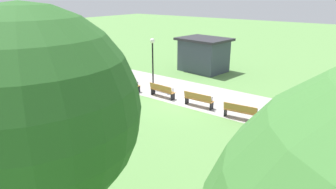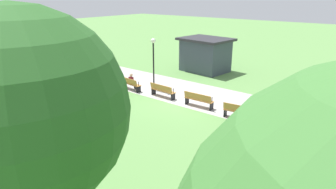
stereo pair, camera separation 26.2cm
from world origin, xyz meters
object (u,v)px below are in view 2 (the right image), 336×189
object	(u,v)px
bench_3	(100,78)
kiosk	(205,54)
bench_0	(15,68)
lamp_post	(153,54)
bench_1	(43,71)
tree_0	(25,112)
bench_2	(71,74)
person_seated	(132,81)
bench_4	(130,83)
bench_5	(162,90)
bench_6	(199,100)
bench_8	(291,128)
bench_7	(240,112)

from	to	relation	value
bench_3	kiosk	world-z (taller)	kiosk
bench_0	lamp_post	bearing A→B (deg)	41.94
bench_1	tree_0	world-z (taller)	tree_0
bench_1	tree_0	bearing A→B (deg)	-9.18
tree_0	lamp_post	xyz separation A→B (m)	(-8.20, 12.60, -1.96)
bench_2	person_seated	distance (m)	5.68
bench_4	bench_5	bearing A→B (deg)	10.96
bench_5	kiosk	size ratio (longest dim) A/B	0.41
lamp_post	bench_3	bearing A→B (deg)	-161.63
bench_3	bench_6	xyz separation A→B (m)	(8.28, 0.63, 0.00)
bench_4	kiosk	bearing A→B (deg)	87.60
bench_1	bench_8	bearing A→B (deg)	24.13
bench_2	lamp_post	size ratio (longest dim) A/B	0.52
bench_7	lamp_post	bearing A→B (deg)	165.60
bench_2	lamp_post	xyz separation A→B (m)	(6.83, 2.00, 2.08)
bench_1	bench_7	xyz separation A→B (m)	(16.39, 1.88, 0.00)
bench_8	kiosk	size ratio (longest dim) A/B	0.42
bench_8	tree_0	world-z (taller)	tree_0
bench_3	bench_1	bearing A→B (deg)	-153.72
bench_5	bench_7	world-z (taller)	same
bench_2	tree_0	xyz separation A→B (m)	(15.02, -10.60, 4.04)
bench_2	bench_4	world-z (taller)	same
bench_7	lamp_post	xyz separation A→B (m)	(-6.91, 0.95, 2.08)
bench_5	bench_7	bearing A→B (deg)	0.01
bench_0	tree_0	distance (m)	22.41
bench_4	kiosk	xyz separation A→B (m)	(1.24, 7.82, 0.98)
bench_1	lamp_post	world-z (taller)	lamp_post
bench_2	kiosk	distance (m)	11.15
bench_6	bench_8	size ratio (longest dim) A/B	0.98
bench_3	bench_5	distance (m)	5.54
bench_2	lamp_post	bearing A→B (deg)	31.69
bench_6	tree_0	distance (m)	13.17
bench_2	bench_6	distance (m)	11.05
kiosk	bench_1	bearing A→B (deg)	-127.69
bench_1	bench_6	world-z (taller)	same
bench_5	tree_0	size ratio (longest dim) A/B	0.29
bench_0	tree_0	xyz separation A→B (m)	(20.24, -8.74, 4.04)
bench_7	lamp_post	size ratio (longest dim) A/B	0.51
bench_8	person_seated	bearing A→B (deg)	166.13
bench_5	bench_6	distance (m)	2.77
bench_0	bench_8	xyz separation A→B (m)	(21.70, 2.50, 0.00)
bench_6	bench_7	xyz separation A→B (m)	(2.76, -0.21, 0.00)
bench_7	kiosk	world-z (taller)	kiosk
bench_6	bench_8	world-z (taller)	same
bench_0	bench_7	distance (m)	19.18
bench_0	bench_6	xyz separation A→B (m)	(16.19, 3.13, 0.00)
bench_8	tree_0	xyz separation A→B (m)	(-1.46, -11.23, 4.04)
bench_8	kiosk	xyz separation A→B (m)	(-9.81, 8.24, 0.98)
bench_4	bench_7	bearing A→B (deg)	6.58
bench_4	lamp_post	size ratio (longest dim) A/B	0.51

